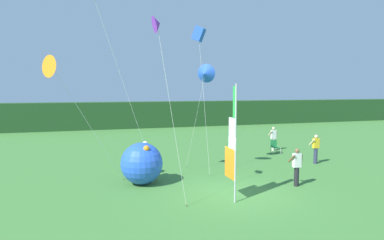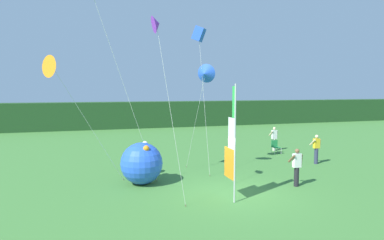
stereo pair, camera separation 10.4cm
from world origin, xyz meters
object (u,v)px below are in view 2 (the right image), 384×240
at_px(kite_blue_delta_2, 205,74).
at_px(kite_blue_box_3, 199,34).
at_px(person_mid_field, 297,166).
at_px(kite_orange_delta_4, 53,67).
at_px(folding_chair, 275,146).
at_px(person_far_left, 316,148).
at_px(banner_flag, 232,145).
at_px(kite_purple_delta_1, 157,25).
at_px(person_near_banner, 274,138).
at_px(inflatable_balloon, 142,163).

xyz_separation_m(kite_blue_delta_2, kite_blue_box_3, (-0.20, 0.43, 2.00)).
xyz_separation_m(person_mid_field, kite_orange_delta_4, (-10.20, 2.23, 4.33)).
height_order(kite_blue_delta_2, kite_blue_box_3, kite_blue_box_3).
bearing_deg(folding_chair, person_mid_field, -114.03).
relative_size(kite_blue_delta_2, kite_orange_delta_4, 0.98).
height_order(person_far_left, kite_orange_delta_4, kite_orange_delta_4).
bearing_deg(kite_blue_delta_2, banner_flag, -95.14).
bearing_deg(kite_orange_delta_4, folding_chair, 20.27).
relative_size(kite_purple_delta_1, kite_blue_delta_2, 1.26).
xyz_separation_m(person_near_banner, kite_blue_box_3, (-7.01, -4.29, 6.22)).
bearing_deg(kite_blue_box_3, person_mid_field, -48.56).
xyz_separation_m(person_near_banner, kite_blue_delta_2, (-6.81, -4.72, 4.22)).
bearing_deg(person_near_banner, person_mid_field, -114.19).
distance_m(person_far_left, kite_purple_delta_1, 12.30).
bearing_deg(person_mid_field, folding_chair, 65.97).
bearing_deg(kite_blue_delta_2, person_mid_field, -46.88).
bearing_deg(inflatable_balloon, kite_blue_box_3, 24.45).
bearing_deg(inflatable_balloon, kite_blue_delta_2, 16.76).
bearing_deg(kite_orange_delta_4, person_far_left, 5.78).
distance_m(banner_flag, kite_blue_delta_2, 5.22).
bearing_deg(kite_blue_box_3, kite_orange_delta_4, -166.88).
height_order(banner_flag, inflatable_balloon, banner_flag).
bearing_deg(kite_purple_delta_1, person_far_left, 21.19).
distance_m(person_mid_field, kite_orange_delta_4, 11.30).
distance_m(person_mid_field, kite_purple_delta_1, 8.58).
height_order(person_mid_field, person_far_left, same).
distance_m(banner_flag, person_mid_field, 3.88).
bearing_deg(person_mid_field, kite_purple_delta_1, -177.46).
bearing_deg(person_mid_field, kite_blue_delta_2, 133.12).
relative_size(person_near_banner, inflatable_balloon, 0.88).
height_order(person_near_banner, kite_blue_delta_2, kite_blue_delta_2).
distance_m(folding_chair, kite_orange_delta_4, 15.05).
xyz_separation_m(banner_flag, inflatable_balloon, (-3.03, 3.27, -1.21)).
relative_size(banner_flag, kite_blue_delta_2, 0.81).
bearing_deg(person_far_left, kite_blue_delta_2, -177.88).
bearing_deg(kite_purple_delta_1, person_mid_field, 2.54).
distance_m(person_mid_field, person_far_left, 5.25).
xyz_separation_m(person_far_left, folding_chair, (-0.58, 3.53, -0.40)).
bearing_deg(banner_flag, inflatable_balloon, 132.82).
relative_size(inflatable_balloon, folding_chair, 2.16).
relative_size(banner_flag, person_mid_field, 2.67).
bearing_deg(person_far_left, person_near_banner, 91.84).
height_order(person_far_left, folding_chair, person_far_left).
bearing_deg(inflatable_balloon, banner_flag, -47.18).
xyz_separation_m(person_far_left, inflatable_balloon, (-10.37, -1.29, 0.06)).
bearing_deg(person_far_left, person_mid_field, -136.09).
xyz_separation_m(banner_flag, person_far_left, (7.34, 4.55, -1.27)).
bearing_deg(folding_chair, kite_purple_delta_1, -141.98).
relative_size(kite_purple_delta_1, kite_orange_delta_4, 1.23).
bearing_deg(person_mid_field, inflatable_balloon, 160.30).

